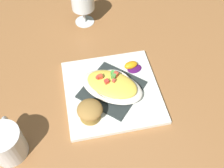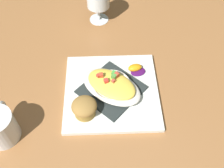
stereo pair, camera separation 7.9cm
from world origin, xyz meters
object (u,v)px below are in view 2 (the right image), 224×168
object	(u,v)px
muffin	(85,108)
square_plate	(112,91)
orange_garnish	(136,69)
stemmed_glass	(99,0)
gratin_dish	(112,85)
coffee_mug	(1,128)

from	to	relation	value
muffin	square_plate	bearing A→B (deg)	-43.06
muffin	orange_garnish	xyz separation A→B (m)	(0.16, -0.15, -0.02)
square_plate	stemmed_glass	xyz separation A→B (m)	(0.34, 0.05, 0.08)
gratin_dish	muffin	size ratio (longest dim) A/B	3.10
coffee_mug	stemmed_glass	distance (m)	0.54
square_plate	orange_garnish	distance (m)	0.11
square_plate	muffin	distance (m)	0.11
stemmed_glass	square_plate	bearing A→B (deg)	-172.26
orange_garnish	coffee_mug	distance (m)	0.43
muffin	coffee_mug	xyz separation A→B (m)	(-0.06, 0.22, 0.00)
square_plate	muffin	size ratio (longest dim) A/B	3.97
gratin_dish	stemmed_glass	xyz separation A→B (m)	(0.34, 0.05, 0.05)
coffee_mug	muffin	bearing A→B (deg)	-74.22
stemmed_glass	muffin	bearing A→B (deg)	176.14
coffee_mug	stemmed_glass	bearing A→B (deg)	-26.99
square_plate	coffee_mug	xyz separation A→B (m)	(-0.14, 0.29, 0.03)
orange_garnish	coffee_mug	bearing A→B (deg)	120.53
muffin	gratin_dish	bearing A→B (deg)	-42.98
gratin_dish	orange_garnish	distance (m)	0.11
square_plate	stemmed_glass	size ratio (longest dim) A/B	2.16
square_plate	orange_garnish	world-z (taller)	orange_garnish
muffin	orange_garnish	world-z (taller)	muffin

